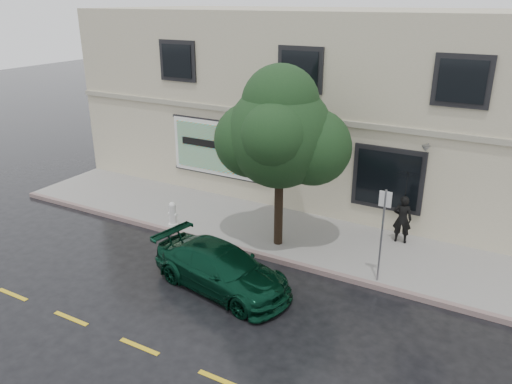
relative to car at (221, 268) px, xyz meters
The scene contains 12 objects.
ground 0.84m from the car, 120.66° to the left, with size 90.00×90.00×0.00m, color black.
sidewalk 3.80m from the car, 94.52° to the left, with size 20.00×3.50×0.15m, color gray.
curb 2.09m from the car, 98.43° to the left, with size 20.00×0.18×0.16m, color slate.
road_marking 3.07m from the car, 95.64° to the right, with size 19.00×0.12×0.01m, color gold.
building 9.93m from the car, 91.78° to the left, with size 20.00×8.12×7.00m.
billboard 6.61m from the car, 122.83° to the left, with size 4.30×0.16×2.20m.
car is the anchor object (origin of this frame).
pedestrian 6.05m from the car, 53.11° to the left, with size 0.57×0.38×1.57m, color black.
umbrella 6.22m from the car, 53.11° to the left, with size 0.93×0.93×0.68m, color black.
street_tree 4.19m from the car, 84.54° to the left, with size 3.12×3.12×5.07m.
fire_hydrant 4.12m from the car, 146.09° to the left, with size 0.35×0.33×0.86m.
sign_pole 4.42m from the car, 30.98° to the left, with size 0.33×0.06×2.66m.
Camera 1 is at (6.81, -10.32, 7.39)m, focal length 35.00 mm.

